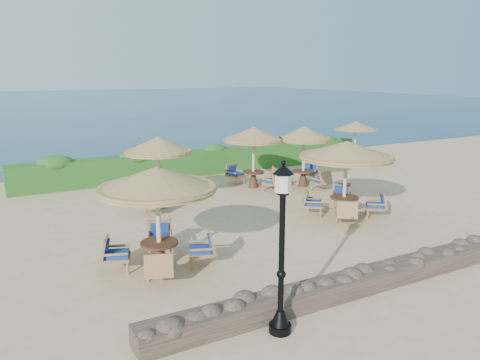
# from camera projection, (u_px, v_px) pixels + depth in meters

# --- Properties ---
(ground) EXTENTS (120.00, 120.00, 0.00)m
(ground) POSITION_uv_depth(u_px,v_px,m) (288.00, 210.00, 17.12)
(ground) COLOR tan
(ground) RESTS_ON ground
(sea) EXTENTS (160.00, 160.00, 0.00)m
(sea) POSITION_uv_depth(u_px,v_px,m) (49.00, 103.00, 77.10)
(sea) COLOR navy
(sea) RESTS_ON ground
(hedge) EXTENTS (18.00, 0.90, 1.20)m
(hedge) POSITION_uv_depth(u_px,v_px,m) (206.00, 162.00, 23.15)
(hedge) COLOR #1E4F19
(hedge) RESTS_ON ground
(stone_wall) EXTENTS (15.00, 0.65, 0.44)m
(stone_wall) POSITION_uv_depth(u_px,v_px,m) (427.00, 263.00, 11.75)
(stone_wall) COLOR brown
(stone_wall) RESTS_ON ground
(lamp_post) EXTENTS (0.44, 0.44, 3.31)m
(lamp_post) POSITION_uv_depth(u_px,v_px,m) (282.00, 257.00, 8.71)
(lamp_post) COLOR black
(lamp_post) RESTS_ON ground
(extra_parasol) EXTENTS (2.30, 2.30, 2.41)m
(extra_parasol) POSITION_uv_depth(u_px,v_px,m) (356.00, 126.00, 24.71)
(extra_parasol) COLOR beige
(extra_parasol) RESTS_ON ground
(cafe_set_0) EXTENTS (2.99, 2.99, 2.65)m
(cafe_set_0) POSITION_uv_depth(u_px,v_px,m) (157.00, 198.00, 11.61)
(cafe_set_0) COLOR beige
(cafe_set_0) RESTS_ON ground
(cafe_set_1) EXTENTS (3.23, 3.23, 2.65)m
(cafe_set_1) POSITION_uv_depth(u_px,v_px,m) (346.00, 162.00, 15.93)
(cafe_set_1) COLOR beige
(cafe_set_1) RESTS_ON ground
(cafe_set_2) EXTENTS (2.46, 2.64, 2.65)m
(cafe_set_2) POSITION_uv_depth(u_px,v_px,m) (159.00, 156.00, 17.00)
(cafe_set_2) COLOR beige
(cafe_set_2) RESTS_ON ground
(cafe_set_3) EXTENTS (2.60, 2.87, 2.65)m
(cafe_set_3) POSITION_uv_depth(u_px,v_px,m) (254.00, 143.00, 20.05)
(cafe_set_3) COLOR beige
(cafe_set_3) RESTS_ON ground
(cafe_set_4) EXTENTS (2.74, 2.59, 2.65)m
(cafe_set_4) POSITION_uv_depth(u_px,v_px,m) (304.00, 147.00, 20.29)
(cafe_set_4) COLOR beige
(cafe_set_4) RESTS_ON ground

